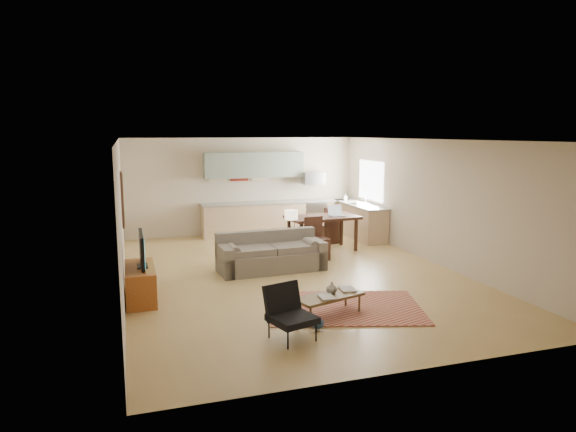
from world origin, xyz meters
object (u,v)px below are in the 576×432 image
object	(u,v)px
armchair	(292,314)
dining_table	(322,233)
sofa	(271,252)
console_table	(291,244)
coffee_table	(329,305)
tv_credenza	(140,283)

from	to	relation	value
armchair	dining_table	xyz separation A→B (m)	(2.39, 4.95, 0.05)
sofa	armchair	world-z (taller)	sofa
sofa	console_table	world-z (taller)	sofa
coffee_table	console_table	bearing A→B (deg)	63.07
sofa	coffee_table	distance (m)	2.87
tv_credenza	console_table	xyz separation A→B (m)	(3.41, 2.13, 0.02)
coffee_table	tv_credenza	xyz separation A→B (m)	(-2.78, 1.71, 0.12)
console_table	dining_table	distance (m)	1.02
sofa	dining_table	distance (m)	2.17
coffee_table	tv_credenza	distance (m)	3.27
dining_table	tv_credenza	bearing A→B (deg)	-155.38
sofa	armchair	distance (m)	3.65
console_table	armchair	bearing A→B (deg)	-83.05
console_table	dining_table	world-z (taller)	dining_table
coffee_table	sofa	bearing A→B (deg)	74.86
console_table	sofa	bearing A→B (deg)	-102.88
coffee_table	dining_table	distance (m)	4.52
sofa	armchair	bearing A→B (deg)	-103.99
armchair	console_table	xyz separation A→B (m)	(1.47, 4.55, -0.07)
tv_credenza	console_table	distance (m)	4.02
armchair	console_table	size ratio (longest dim) A/B	1.22
sofa	console_table	size ratio (longest dim) A/B	3.69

